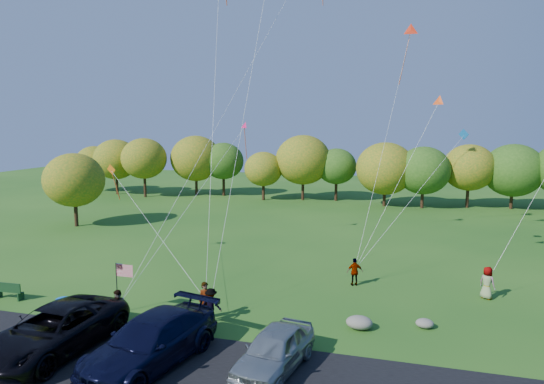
% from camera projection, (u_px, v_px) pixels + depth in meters
% --- Properties ---
extents(ground, '(140.00, 140.00, 0.00)m').
position_uv_depth(ground, '(224.00, 330.00, 22.94)').
color(ground, '#215117').
rests_on(ground, ground).
extents(asphalt_lane, '(44.00, 6.00, 0.06)m').
position_uv_depth(asphalt_lane, '(187.00, 371.00, 19.12)').
color(asphalt_lane, black).
rests_on(asphalt_lane, ground).
extents(treeline, '(75.20, 27.54, 8.51)m').
position_uv_depth(treeline, '(354.00, 166.00, 56.26)').
color(treeline, '#3A2115').
rests_on(treeline, ground).
extents(minivan_dark, '(3.67, 7.09, 1.91)m').
position_uv_depth(minivan_dark, '(54.00, 330.00, 20.57)').
color(minivan_dark, black).
rests_on(minivan_dark, asphalt_lane).
extents(minivan_navy, '(4.08, 7.14, 1.95)m').
position_uv_depth(minivan_navy, '(150.00, 342.00, 19.43)').
color(minivan_navy, black).
rests_on(minivan_navy, asphalt_lane).
extents(minivan_silver, '(2.75, 5.15, 1.67)m').
position_uv_depth(minivan_silver, '(274.00, 350.00, 19.02)').
color(minivan_silver, '#949B9E').
rests_on(minivan_silver, asphalt_lane).
extents(flyer_a, '(0.83, 0.78, 1.90)m').
position_uv_depth(flyer_a, '(205.00, 301.00, 24.16)').
color(flyer_a, '#4C4C59').
rests_on(flyer_a, ground).
extents(flyer_b, '(0.88, 0.70, 1.75)m').
position_uv_depth(flyer_b, '(119.00, 308.00, 23.43)').
color(flyer_b, '#4C4C59').
rests_on(flyer_b, ground).
extents(flyer_c, '(1.10, 0.67, 1.67)m').
position_uv_depth(flyer_c, '(211.00, 305.00, 23.93)').
color(flyer_c, '#4C4C59').
rests_on(flyer_c, ground).
extents(flyer_d, '(1.07, 0.73, 1.68)m').
position_uv_depth(flyer_d, '(355.00, 272.00, 29.15)').
color(flyer_d, '#4C4C59').
rests_on(flyer_d, ground).
extents(flyer_e, '(1.06, 1.01, 1.83)m').
position_uv_depth(flyer_e, '(487.00, 283.00, 26.94)').
color(flyer_e, '#4C4C59').
rests_on(flyer_e, ground).
extents(park_bench, '(1.79, 0.47, 0.99)m').
position_uv_depth(park_bench, '(8.00, 290.00, 26.86)').
color(park_bench, '#123317').
rests_on(park_bench, ground).
extents(trash_barrel, '(0.64, 0.64, 0.97)m').
position_uv_depth(trash_barrel, '(63.00, 308.00, 24.46)').
color(trash_barrel, blue).
rests_on(trash_barrel, ground).
extents(flag_assembly, '(0.99, 0.64, 2.68)m').
position_uv_depth(flag_assembly, '(121.00, 276.00, 24.67)').
color(flag_assembly, black).
rests_on(flag_assembly, ground).
extents(boulder_near, '(1.26, 0.99, 0.63)m').
position_uv_depth(boulder_near, '(359.00, 323.00, 23.05)').
color(boulder_near, '#9E9A8A').
rests_on(boulder_near, ground).
extents(boulder_far, '(0.86, 0.71, 0.45)m').
position_uv_depth(boulder_far, '(425.00, 323.00, 23.18)').
color(boulder_far, slate).
rests_on(boulder_far, ground).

